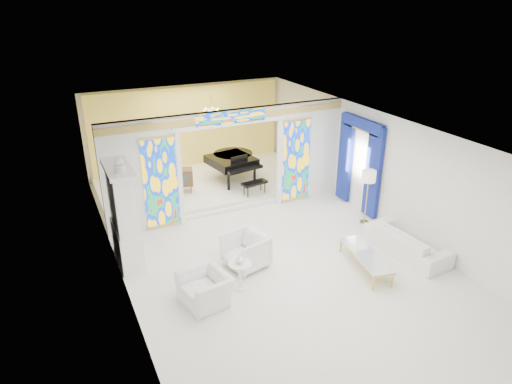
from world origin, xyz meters
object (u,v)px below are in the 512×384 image
china_cabinet (124,216)px  sofa (407,242)px  grand_piano (233,160)px  coffee_table (366,255)px  armchair_right (246,251)px  tv_console (182,177)px  armchair_left (205,288)px

china_cabinet → sofa: size_ratio=1.26×
china_cabinet → grand_piano: size_ratio=1.03×
grand_piano → coffee_table: bearing=-92.0°
china_cabinet → sofa: china_cabinet is taller
sofa → armchair_right: bearing=69.1°
grand_piano → tv_console: 1.86m
china_cabinet → sofa: 6.72m
china_cabinet → armchair_left: (1.11, -2.27, -0.84)m
china_cabinet → grand_piano: china_cabinet is taller
armchair_right → coffee_table: bearing=48.0°
sofa → tv_console: bearing=30.9°
sofa → coffee_table: sofa is taller
sofa → grand_piano: bearing=15.4°
armchair_left → coffee_table: bearing=73.0°
coffee_table → grand_piano: size_ratio=0.69×
sofa → grand_piano: (-2.09, 5.88, 0.53)m
armchair_left → armchair_right: 1.56m
armchair_left → coffee_table: size_ratio=0.55×
china_cabinet → coffee_table: bearing=-28.9°
coffee_table → grand_piano: bearing=97.2°
armchair_right → armchair_left: bearing=-71.1°
coffee_table → grand_piano: (-0.76, 6.01, 0.49)m
armchair_left → tv_console: tv_console is taller
armchair_left → grand_piano: bearing=141.2°
armchair_right → grand_piano: (1.67, 4.75, 0.44)m
armchair_left → sofa: armchair_left is taller
coffee_table → tv_console: tv_console is taller
china_cabinet → coffee_table: (4.83, -2.67, -0.81)m
armchair_left → sofa: (5.06, -0.27, -0.01)m
china_cabinet → armchair_right: bearing=-30.3°
armchair_left → coffee_table: (3.73, -0.40, 0.03)m
armchair_left → china_cabinet: bearing=-164.8°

